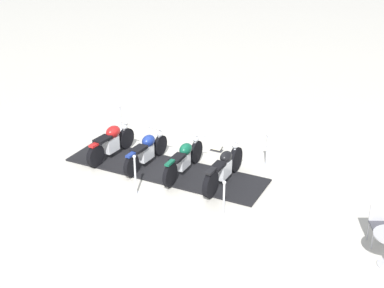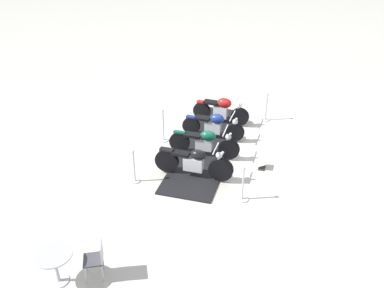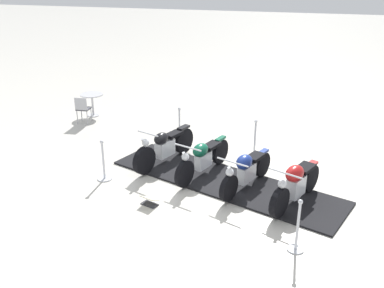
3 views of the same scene
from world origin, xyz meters
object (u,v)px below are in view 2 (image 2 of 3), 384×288
at_px(motorcycle_maroon, 221,110).
at_px(info_placard, 262,165).
at_px(motorcycle_black, 194,162).
at_px(motorcycle_forest, 205,142).
at_px(motorcycle_navy, 214,125).
at_px(stanchion_right_front, 242,190).
at_px(cafe_chair_near_table, 96,257).
at_px(stanchion_right_rear, 266,111).
at_px(stanchion_left_mid, 163,130).
at_px(cafe_table, 55,261).
at_px(stanchion_left_front, 134,170).

bearing_deg(motorcycle_maroon, info_placard, -50.45).
xyz_separation_m(motorcycle_black, motorcycle_forest, (-1.12, 0.41, 0.02)).
bearing_deg(info_placard, motorcycle_black, -60.63).
xyz_separation_m(motorcycle_navy, stanchion_right_front, (3.36, 0.39, -0.20)).
bearing_deg(stanchion_right_front, cafe_chair_near_table, -54.64).
height_order(stanchion_right_rear, cafe_chair_near_table, stanchion_right_rear).
relative_size(motorcycle_navy, stanchion_right_front, 1.98).
bearing_deg(cafe_chair_near_table, info_placard, -143.65).
distance_m(motorcycle_black, stanchion_right_rear, 4.49).
height_order(motorcycle_forest, motorcycle_maroon, motorcycle_forest).
xyz_separation_m(motorcycle_navy, motorcycle_maroon, (-1.12, 0.38, 0.02)).
distance_m(stanchion_left_mid, cafe_chair_near_table, 5.92).
distance_m(motorcycle_navy, stanchion_left_mid, 1.67).
bearing_deg(info_placard, motorcycle_forest, -95.48).
bearing_deg(cafe_table, cafe_chair_near_table, 96.16).
relative_size(info_placard, cafe_table, 0.53).
bearing_deg(info_placard, stanchion_right_front, -10.31).
bearing_deg(info_placard, motorcycle_maroon, -144.72).
xyz_separation_m(stanchion_left_front, info_placard, (-0.48, 3.72, -0.28)).
distance_m(motorcycle_black, cafe_table, 4.76).
bearing_deg(motorcycle_forest, motorcycle_maroon, 89.99).
bearing_deg(motorcycle_forest, info_placard, -5.73).
distance_m(motorcycle_maroon, info_placard, 3.15).
xyz_separation_m(stanchion_right_front, cafe_table, (2.52, -4.25, 0.27)).
distance_m(stanchion_right_rear, stanchion_right_front, 4.90).
relative_size(motorcycle_forest, stanchion_right_front, 2.10).
distance_m(motorcycle_forest, motorcycle_navy, 1.19).
distance_m(motorcycle_maroon, stanchion_left_mid, 2.36).
height_order(motorcycle_black, motorcycle_navy, motorcycle_black).
xyz_separation_m(motorcycle_forest, info_placard, (0.76, 1.63, -0.43)).
relative_size(stanchion_left_mid, cafe_chair_near_table, 1.28).
distance_m(stanchion_right_rear, cafe_chair_near_table, 8.68).
bearing_deg(stanchion_right_rear, motorcycle_black, -38.90).
bearing_deg(motorcycle_forest, stanchion_right_rear, 63.74).
bearing_deg(stanchion_right_front, stanchion_left_front, -109.38).
height_order(motorcycle_forest, stanchion_right_rear, stanchion_right_rear).
bearing_deg(stanchion_left_mid, stanchion_right_rear, 109.48).
bearing_deg(motorcycle_maroon, motorcycle_navy, -85.21).
bearing_deg(motorcycle_navy, stanchion_left_mid, -157.24).
xyz_separation_m(motorcycle_forest, cafe_chair_near_table, (4.68, -2.65, 0.02)).
xyz_separation_m(motorcycle_maroon, cafe_chair_near_table, (6.92, -3.43, 0.01)).
relative_size(stanchion_right_rear, stanchion_left_front, 1.03).
height_order(motorcycle_maroon, stanchion_right_rear, stanchion_right_rear).
height_order(motorcycle_forest, stanchion_left_mid, stanchion_left_mid).
bearing_deg(cafe_chair_near_table, cafe_table, 0.00).
distance_m(motorcycle_forest, cafe_chair_near_table, 5.38).
bearing_deg(stanchion_left_front, stanchion_left_mid, 160.62).
relative_size(stanchion_left_mid, stanchion_right_front, 1.13).
xyz_separation_m(motorcycle_navy, cafe_chair_near_table, (5.80, -3.04, 0.03)).
relative_size(stanchion_right_front, cafe_chair_near_table, 1.13).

